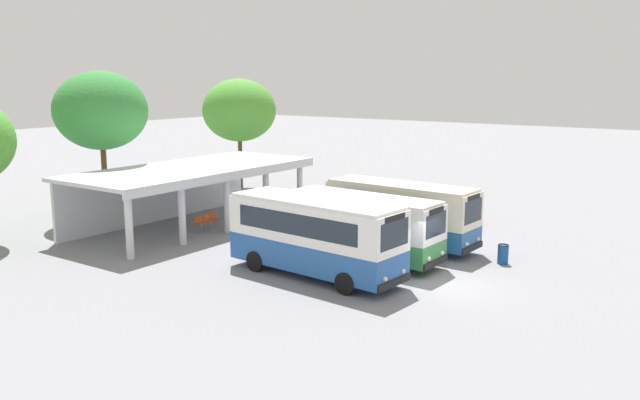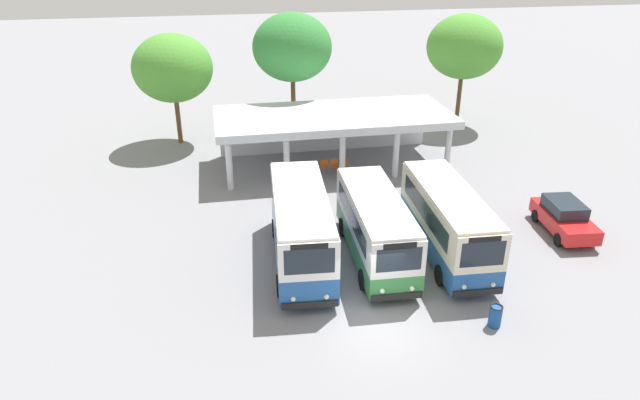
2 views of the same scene
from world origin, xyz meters
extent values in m
plane|color=gray|center=(0.00, 0.00, 0.00)|extent=(180.00, 180.00, 0.00)
cylinder|color=black|center=(-1.18, 2.46, 0.45)|extent=(0.29, 0.91, 0.90)
cylinder|color=black|center=(-3.40, 2.63, 0.45)|extent=(0.29, 0.91, 0.90)
cylinder|color=black|center=(-0.80, 7.38, 0.45)|extent=(0.29, 0.91, 0.90)
cylinder|color=black|center=(-3.02, 7.55, 0.45)|extent=(0.29, 0.91, 0.90)
cube|color=#23569E|center=(-2.10, 5.00, 0.98)|extent=(2.93, 8.11, 1.19)
cube|color=white|center=(-2.10, 5.00, 2.39)|extent=(2.93, 8.11, 1.63)
cube|color=white|center=(-2.10, 5.00, 3.27)|extent=(2.84, 7.87, 0.12)
cube|color=black|center=(-2.40, 1.01, 0.52)|extent=(2.21, 0.27, 0.28)
cube|color=#1E2833|center=(-2.40, 1.05, 2.44)|extent=(1.90, 0.20, 1.06)
cube|color=black|center=(-2.40, 1.05, 3.09)|extent=(1.39, 0.16, 0.24)
cube|color=#1E2833|center=(-0.94, 5.01, 2.44)|extent=(0.53, 6.35, 0.90)
cube|color=#1E2833|center=(-3.24, 5.19, 2.44)|extent=(0.53, 6.35, 0.90)
sphere|color=#EAEACC|center=(-1.77, 0.97, 0.83)|extent=(0.20, 0.20, 0.20)
sphere|color=#EAEACC|center=(-3.04, 1.07, 0.83)|extent=(0.20, 0.20, 0.20)
cylinder|color=black|center=(2.15, 2.31, 0.45)|extent=(0.26, 0.91, 0.90)
cylinder|color=black|center=(0.07, 2.40, 0.45)|extent=(0.26, 0.91, 0.90)
cylinder|color=black|center=(2.34, 6.96, 0.45)|extent=(0.26, 0.91, 0.90)
cylinder|color=black|center=(0.26, 7.04, 0.45)|extent=(0.26, 0.91, 0.90)
cube|color=#337F3D|center=(1.20, 4.68, 0.87)|extent=(2.49, 7.59, 0.98)
cube|color=silver|center=(1.20, 4.68, 2.14)|extent=(2.49, 7.59, 1.54)
cube|color=silver|center=(1.20, 4.68, 2.97)|extent=(2.42, 7.36, 0.12)
cube|color=black|center=(1.05, 0.90, 0.52)|extent=(2.08, 0.19, 0.28)
cube|color=#1E2833|center=(1.05, 0.94, 2.19)|extent=(1.79, 0.12, 1.00)
cube|color=black|center=(1.05, 0.94, 2.79)|extent=(1.31, 0.10, 0.24)
cube|color=#1E2833|center=(2.29, 4.73, 2.19)|extent=(0.29, 6.00, 0.85)
cube|color=#1E2833|center=(0.13, 4.82, 2.19)|extent=(0.29, 6.00, 0.85)
sphere|color=#EAEACC|center=(1.65, 0.88, 0.83)|extent=(0.20, 0.20, 0.20)
sphere|color=#EAEACC|center=(0.45, 0.93, 0.83)|extent=(0.20, 0.20, 0.20)
cylinder|color=black|center=(5.42, 2.01, 0.45)|extent=(0.27, 0.91, 0.90)
cylinder|color=black|center=(3.35, 2.12, 0.45)|extent=(0.27, 0.91, 0.90)
cylinder|color=black|center=(5.67, 6.82, 0.45)|extent=(0.27, 0.91, 0.90)
cylinder|color=black|center=(3.60, 6.93, 0.45)|extent=(0.27, 0.91, 0.90)
cube|color=#23569E|center=(4.51, 4.47, 0.88)|extent=(2.58, 7.87, 1.00)
cube|color=beige|center=(4.51, 4.47, 2.21)|extent=(2.58, 7.87, 1.65)
cube|color=beige|center=(4.51, 4.47, 3.10)|extent=(2.50, 7.63, 0.12)
cube|color=black|center=(4.30, 0.56, 0.52)|extent=(2.07, 0.21, 0.28)
cube|color=#1E2833|center=(4.30, 0.61, 2.26)|extent=(1.78, 0.14, 1.08)
cube|color=black|center=(4.30, 0.61, 2.92)|extent=(1.30, 0.12, 0.24)
cube|color=#1E2833|center=(5.59, 4.51, 2.26)|extent=(0.37, 6.20, 0.91)
cube|color=#1E2833|center=(3.44, 4.63, 2.26)|extent=(0.37, 6.20, 0.91)
sphere|color=#EAEACC|center=(4.90, 0.54, 0.83)|extent=(0.20, 0.20, 0.20)
sphere|color=#EAEACC|center=(3.71, 0.60, 0.83)|extent=(0.20, 0.20, 0.20)
cylinder|color=black|center=(11.72, 3.96, 0.32)|extent=(0.24, 0.65, 0.64)
cylinder|color=black|center=(10.07, 4.13, 0.32)|extent=(0.24, 0.65, 0.64)
cylinder|color=black|center=(11.98, 6.44, 0.32)|extent=(0.24, 0.65, 0.64)
cylinder|color=black|center=(10.33, 6.61, 0.32)|extent=(0.24, 0.65, 0.64)
cube|color=red|center=(11.03, 5.28, 0.67)|extent=(2.16, 4.18, 0.70)
cube|color=#1E2833|center=(11.05, 5.48, 1.32)|extent=(1.70, 2.23, 0.60)
cylinder|color=silver|center=(-4.86, 13.60, 1.60)|extent=(0.36, 0.36, 3.20)
cylinder|color=silver|center=(-1.57, 13.60, 1.60)|extent=(0.36, 0.36, 3.20)
cylinder|color=silver|center=(1.73, 13.60, 1.60)|extent=(0.36, 0.36, 3.20)
cylinder|color=silver|center=(5.02, 13.60, 1.60)|extent=(0.36, 0.36, 3.20)
cylinder|color=silver|center=(8.32, 13.60, 1.60)|extent=(0.36, 0.36, 3.20)
cube|color=silver|center=(1.73, 18.95, 1.60)|extent=(13.98, 0.20, 3.20)
cube|color=silver|center=(1.73, 16.18, 3.30)|extent=(14.48, 6.26, 0.20)
cube|color=silver|center=(1.73, 13.10, 3.06)|extent=(14.48, 0.10, 0.28)
cylinder|color=slate|center=(1.09, 14.67, 0.22)|extent=(0.03, 0.03, 0.44)
cylinder|color=slate|center=(0.74, 14.67, 0.22)|extent=(0.03, 0.03, 0.44)
cylinder|color=slate|center=(1.10, 15.02, 0.22)|extent=(0.03, 0.03, 0.44)
cylinder|color=slate|center=(0.75, 15.03, 0.22)|extent=(0.03, 0.03, 0.44)
cube|color=#D85919|center=(0.92, 14.85, 0.46)|extent=(0.45, 0.45, 0.04)
cube|color=#D85919|center=(0.92, 15.05, 0.66)|extent=(0.44, 0.05, 0.40)
cylinder|color=slate|center=(1.72, 14.66, 0.22)|extent=(0.03, 0.03, 0.44)
cylinder|color=slate|center=(1.37, 14.67, 0.22)|extent=(0.03, 0.03, 0.44)
cylinder|color=slate|center=(1.72, 15.02, 0.22)|extent=(0.03, 0.03, 0.44)
cylinder|color=slate|center=(1.37, 15.02, 0.22)|extent=(0.03, 0.03, 0.44)
cube|color=#D85919|center=(1.54, 14.84, 0.46)|extent=(0.45, 0.45, 0.04)
cube|color=#D85919|center=(1.55, 15.04, 0.66)|extent=(0.44, 0.05, 0.40)
cylinder|color=slate|center=(2.34, 14.76, 0.22)|extent=(0.03, 0.03, 0.44)
cylinder|color=slate|center=(1.99, 14.76, 0.22)|extent=(0.03, 0.03, 0.44)
cylinder|color=slate|center=(2.35, 15.11, 0.22)|extent=(0.03, 0.03, 0.44)
cylinder|color=slate|center=(2.00, 15.11, 0.22)|extent=(0.03, 0.03, 0.44)
cube|color=#D85919|center=(2.17, 14.94, 0.46)|extent=(0.45, 0.45, 0.04)
cube|color=#D85919|center=(2.17, 15.14, 0.66)|extent=(0.44, 0.05, 0.40)
cylinder|color=brown|center=(0.05, 21.79, 2.21)|extent=(0.32, 0.32, 4.42)
ellipsoid|color=#338438|center=(0.05, 21.79, 6.44)|extent=(5.37, 5.37, 4.57)
cylinder|color=brown|center=(12.83, 22.58, 1.93)|extent=(0.32, 0.32, 3.85)
ellipsoid|color=#4C9933|center=(12.83, 22.58, 5.90)|extent=(5.47, 5.47, 4.65)
cylinder|color=#19478C|center=(4.33, -0.90, 0.42)|extent=(0.48, 0.48, 0.85)
torus|color=black|center=(4.33, -0.90, 0.87)|extent=(0.49, 0.49, 0.06)
camera|label=1|loc=(-23.93, -10.59, 8.37)|focal=36.77mm
camera|label=2|loc=(-5.36, -16.54, 13.50)|focal=31.62mm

